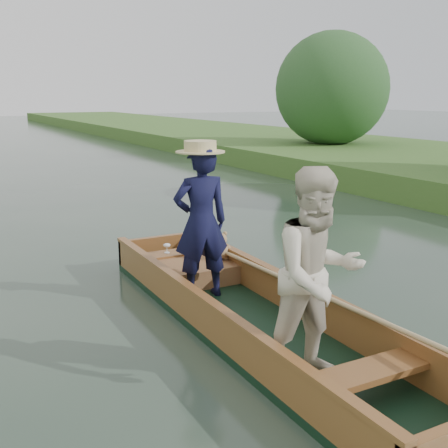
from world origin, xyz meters
name	(u,v)px	position (x,y,z in m)	size (l,w,h in m)	color
ground	(253,331)	(0.00, 0.00, 0.00)	(120.00, 120.00, 0.00)	#283D30
trees_far	(94,81)	(0.59, 7.39, 2.53)	(23.08, 13.62, 4.56)	#47331E
punt	(256,277)	(-0.05, -0.13, 0.59)	(1.12, 5.20, 1.77)	black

